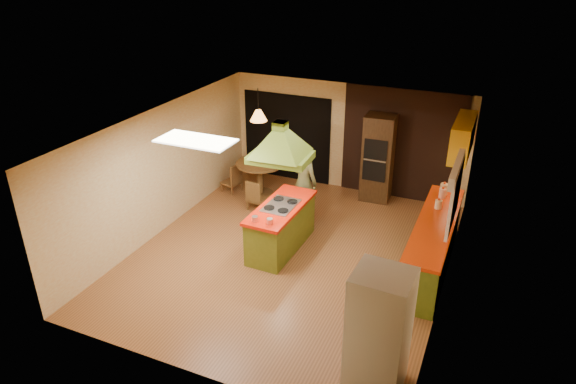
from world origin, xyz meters
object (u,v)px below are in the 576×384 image
at_px(man, 304,182).
at_px(wall_oven, 378,158).
at_px(dining_table, 260,172).
at_px(canister_large, 444,189).
at_px(kitchen_island, 281,227).
at_px(refrigerator, 379,331).

bearing_deg(man, wall_oven, -116.38).
distance_m(dining_table, canister_large, 4.10).
bearing_deg(wall_oven, canister_large, -39.48).
bearing_deg(kitchen_island, canister_large, 32.86).
distance_m(kitchen_island, wall_oven, 3.06).
relative_size(man, refrigerator, 0.98).
bearing_deg(man, refrigerator, 133.33).
distance_m(refrigerator, canister_large, 4.23).
relative_size(man, canister_large, 7.79).
xyz_separation_m(wall_oven, dining_table, (-2.48, -0.88, -0.41)).
bearing_deg(refrigerator, kitchen_island, 136.93).
xyz_separation_m(refrigerator, wall_oven, (-1.41, 5.40, 0.12)).
bearing_deg(wall_oven, dining_table, -163.25).
xyz_separation_m(man, dining_table, (-1.34, 0.69, -0.27)).
xyz_separation_m(man, canister_large, (2.72, 0.39, 0.19)).
xyz_separation_m(kitchen_island, canister_large, (2.67, 1.63, 0.57)).
relative_size(kitchen_island, wall_oven, 0.92).
relative_size(dining_table, canister_large, 4.99).
xyz_separation_m(wall_oven, canister_large, (1.58, -1.18, 0.05)).
bearing_deg(wall_oven, refrigerator, -78.09).
distance_m(man, canister_large, 2.75).
height_order(refrigerator, canister_large, refrigerator).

